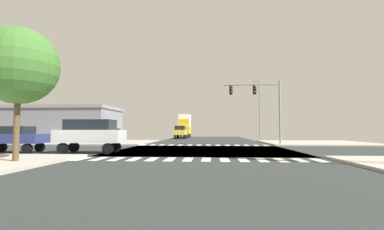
# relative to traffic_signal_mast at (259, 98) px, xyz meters

# --- Properties ---
(ground) EXTENTS (90.00, 90.00, 0.05)m
(ground) POSITION_rel_traffic_signal_mast_xyz_m (-5.63, -7.65, -5.09)
(ground) COLOR #2D3232
(sidewalk_corner_ne) EXTENTS (12.00, 12.00, 0.14)m
(sidewalk_corner_ne) POSITION_rel_traffic_signal_mast_xyz_m (7.37, 4.35, -4.99)
(sidewalk_corner_ne) COLOR #B2ADA3
(sidewalk_corner_ne) RESTS_ON ground
(sidewalk_corner_nw) EXTENTS (12.00, 12.00, 0.14)m
(sidewalk_corner_nw) POSITION_rel_traffic_signal_mast_xyz_m (-18.63, 4.35, -4.99)
(sidewalk_corner_nw) COLOR #AFA6A7
(sidewalk_corner_nw) RESTS_ON ground
(crosswalk_near) EXTENTS (13.50, 2.00, 0.01)m
(crosswalk_near) POSITION_rel_traffic_signal_mast_xyz_m (-5.88, -14.95, -5.06)
(crosswalk_near) COLOR silver
(crosswalk_near) RESTS_ON ground
(crosswalk_far) EXTENTS (13.50, 2.00, 0.01)m
(crosswalk_far) POSITION_rel_traffic_signal_mast_xyz_m (-5.88, -0.35, -5.06)
(crosswalk_far) COLOR silver
(crosswalk_far) RESTS_ON ground
(traffic_signal_mast) EXTENTS (5.97, 0.55, 6.89)m
(traffic_signal_mast) POSITION_rel_traffic_signal_mast_xyz_m (0.00, 0.00, 0.00)
(traffic_signal_mast) COLOR gray
(traffic_signal_mast) RESTS_ON ground
(street_lamp) EXTENTS (1.78, 0.32, 9.09)m
(street_lamp) POSITION_rel_traffic_signal_mast_xyz_m (2.02, 12.46, 0.29)
(street_lamp) COLOR gray
(street_lamp) RESTS_ON ground
(bank_building) EXTENTS (15.72, 8.31, 4.63)m
(bank_building) POSITION_rel_traffic_signal_mast_xyz_m (-24.88, 5.66, -2.74)
(bank_building) COLOR gray
(bank_building) RESTS_ON ground
(sidewalk_tree) EXTENTS (3.75, 3.75, 6.63)m
(sidewalk_tree) POSITION_rel_traffic_signal_mast_xyz_m (-14.46, -17.47, -0.32)
(sidewalk_tree) COLOR brown
(sidewalk_tree) RESTS_ON ground
(suv_nearside_1) EXTENTS (4.60, 1.96, 2.34)m
(suv_nearside_1) POSITION_rel_traffic_signal_mast_xyz_m (-13.56, -11.15, -3.67)
(suv_nearside_1) COLOR black
(suv_nearside_1) RESTS_ON ground
(sedan_farside_1) EXTENTS (4.30, 1.80, 1.88)m
(sedan_farside_1) POSITION_rel_traffic_signal_mast_xyz_m (-19.15, -11.15, -3.94)
(sedan_farside_1) COLOR black
(sedan_farside_1) RESTS_ON ground
(pickup_crossing_1) EXTENTS (2.00, 5.10, 2.35)m
(pickup_crossing_1) POSITION_rel_traffic_signal_mast_xyz_m (-10.63, 20.32, -3.77)
(pickup_crossing_1) COLOR black
(pickup_crossing_1) RESTS_ON ground
(box_truck_leading_1) EXTENTS (2.40, 7.20, 4.85)m
(box_truck_leading_1) POSITION_rel_traffic_signal_mast_xyz_m (-10.63, 28.43, -2.50)
(box_truck_leading_1) COLOR black
(box_truck_leading_1) RESTS_ON ground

